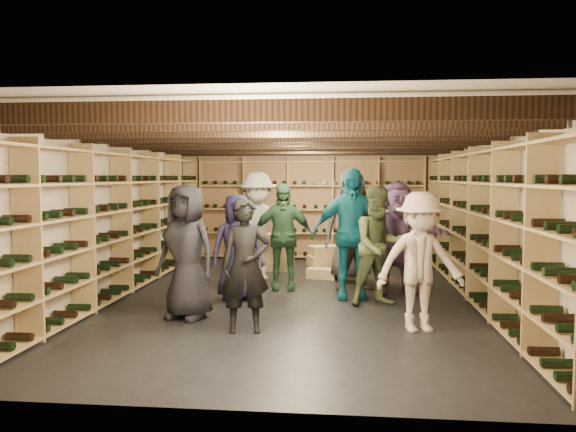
{
  "coord_description": "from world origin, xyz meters",
  "views": [
    {
      "loc": [
        0.71,
        -8.0,
        1.74
      ],
      "look_at": [
        -0.12,
        0.2,
        1.16
      ],
      "focal_mm": 35.0,
      "sensor_mm": 36.0,
      "label": 1
    }
  ],
  "objects_px": {
    "person_1": "(245,266)",
    "person_9": "(257,226)",
    "person_0": "(187,252)",
    "person_3": "(420,262)",
    "person_8": "(360,239)",
    "person_6": "(237,247)",
    "crate_stack_right": "(323,260)",
    "person_7": "(396,238)",
    "person_2": "(379,246)",
    "person_4": "(351,234)",
    "crate_stack_left": "(280,252)",
    "person_12": "(351,227)",
    "person_10": "(282,237)",
    "crate_loose": "(323,273)",
    "person_11": "(397,237)"
  },
  "relations": [
    {
      "from": "person_1",
      "to": "person_9",
      "type": "height_order",
      "value": "person_9"
    },
    {
      "from": "person_0",
      "to": "person_3",
      "type": "relative_size",
      "value": 1.05
    },
    {
      "from": "person_8",
      "to": "person_6",
      "type": "bearing_deg",
      "value": -175.93
    },
    {
      "from": "crate_stack_right",
      "to": "person_7",
      "type": "xyz_separation_m",
      "value": [
        1.19,
        -0.89,
        0.5
      ]
    },
    {
      "from": "person_1",
      "to": "person_6",
      "type": "distance_m",
      "value": 1.65
    },
    {
      "from": "person_2",
      "to": "person_6",
      "type": "xyz_separation_m",
      "value": [
        -1.97,
        0.11,
        -0.06
      ]
    },
    {
      "from": "person_6",
      "to": "person_9",
      "type": "relative_size",
      "value": 0.83
    },
    {
      "from": "person_4",
      "to": "person_8",
      "type": "distance_m",
      "value": 0.57
    },
    {
      "from": "person_1",
      "to": "person_3",
      "type": "distance_m",
      "value": 1.96
    },
    {
      "from": "person_3",
      "to": "person_0",
      "type": "bearing_deg",
      "value": 159.78
    },
    {
      "from": "crate_stack_left",
      "to": "person_3",
      "type": "bearing_deg",
      "value": -62.34
    },
    {
      "from": "person_4",
      "to": "person_12",
      "type": "bearing_deg",
      "value": 88.72
    },
    {
      "from": "person_10",
      "to": "person_0",
      "type": "bearing_deg",
      "value": -122.13
    },
    {
      "from": "crate_stack_right",
      "to": "crate_loose",
      "type": "height_order",
      "value": "crate_stack_right"
    },
    {
      "from": "crate_stack_right",
      "to": "person_6",
      "type": "relative_size",
      "value": 0.4
    },
    {
      "from": "crate_loose",
      "to": "person_11",
      "type": "height_order",
      "value": "person_11"
    },
    {
      "from": "person_9",
      "to": "person_3",
      "type": "bearing_deg",
      "value": -73.5
    },
    {
      "from": "person_11",
      "to": "person_1",
      "type": "bearing_deg",
      "value": -140.78
    },
    {
      "from": "crate_stack_left",
      "to": "person_10",
      "type": "xyz_separation_m",
      "value": [
        0.24,
        -1.7,
        0.48
      ]
    },
    {
      "from": "crate_stack_left",
      "to": "person_8",
      "type": "height_order",
      "value": "person_8"
    },
    {
      "from": "person_4",
      "to": "person_11",
      "type": "height_order",
      "value": "person_4"
    },
    {
      "from": "person_4",
      "to": "person_11",
      "type": "xyz_separation_m",
      "value": [
        0.69,
        0.47,
        -0.09
      ]
    },
    {
      "from": "person_2",
      "to": "person_7",
      "type": "distance_m",
      "value": 1.46
    },
    {
      "from": "person_6",
      "to": "person_7",
      "type": "height_order",
      "value": "person_7"
    },
    {
      "from": "person_0",
      "to": "crate_stack_right",
      "type": "bearing_deg",
      "value": 84.45
    },
    {
      "from": "crate_loose",
      "to": "person_3",
      "type": "bearing_deg",
      "value": -69.1
    },
    {
      "from": "person_0",
      "to": "person_10",
      "type": "relative_size",
      "value": 1.0
    },
    {
      "from": "person_6",
      "to": "person_12",
      "type": "height_order",
      "value": "person_12"
    },
    {
      "from": "crate_loose",
      "to": "person_0",
      "type": "distance_m",
      "value": 3.36
    },
    {
      "from": "person_0",
      "to": "person_1",
      "type": "bearing_deg",
      "value": -12.94
    },
    {
      "from": "person_11",
      "to": "person_12",
      "type": "bearing_deg",
      "value": 116.29
    },
    {
      "from": "person_6",
      "to": "person_12",
      "type": "distance_m",
      "value": 2.28
    },
    {
      "from": "person_7",
      "to": "person_10",
      "type": "height_order",
      "value": "person_10"
    },
    {
      "from": "crate_stack_left",
      "to": "person_11",
      "type": "xyz_separation_m",
      "value": [
        1.97,
        -1.76,
        0.5
      ]
    },
    {
      "from": "person_9",
      "to": "person_11",
      "type": "distance_m",
      "value": 2.4
    },
    {
      "from": "crate_stack_left",
      "to": "person_10",
      "type": "bearing_deg",
      "value": -82.03
    },
    {
      "from": "crate_stack_right",
      "to": "person_6",
      "type": "distance_m",
      "value": 2.52
    },
    {
      "from": "person_6",
      "to": "crate_loose",
      "type": "bearing_deg",
      "value": 33.72
    },
    {
      "from": "person_6",
      "to": "person_8",
      "type": "bearing_deg",
      "value": 0.83
    },
    {
      "from": "person_12",
      "to": "person_2",
      "type": "bearing_deg",
      "value": -83.84
    },
    {
      "from": "person_0",
      "to": "person_1",
      "type": "distance_m",
      "value": 0.98
    },
    {
      "from": "person_8",
      "to": "person_2",
      "type": "bearing_deg",
      "value": -97.09
    },
    {
      "from": "person_6",
      "to": "person_9",
      "type": "distance_m",
      "value": 1.6
    },
    {
      "from": "crate_stack_left",
      "to": "person_7",
      "type": "height_order",
      "value": "person_7"
    },
    {
      "from": "person_1",
      "to": "person_4",
      "type": "bearing_deg",
      "value": 46.3
    },
    {
      "from": "person_7",
      "to": "person_12",
      "type": "relative_size",
      "value": 0.83
    },
    {
      "from": "person_1",
      "to": "person_9",
      "type": "relative_size",
      "value": 0.83
    },
    {
      "from": "crate_stack_left",
      "to": "person_0",
      "type": "relative_size",
      "value": 0.41
    },
    {
      "from": "person_9",
      "to": "person_12",
      "type": "distance_m",
      "value": 1.58
    },
    {
      "from": "person_6",
      "to": "person_8",
      "type": "relative_size",
      "value": 0.95
    }
  ]
}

